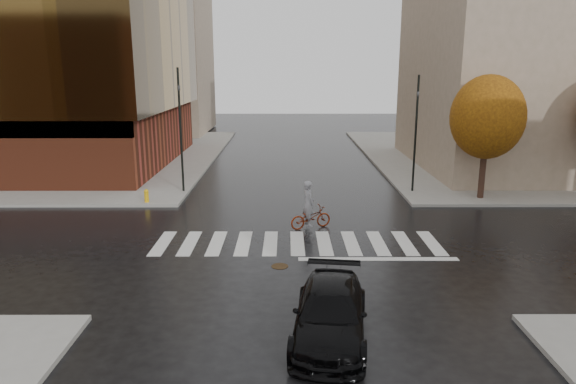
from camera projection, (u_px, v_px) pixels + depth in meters
name	position (u px, v px, depth m)	size (l,w,h in m)	color
ground	(298.00, 247.00, 20.45)	(120.00, 120.00, 0.00)	black
sidewalk_nw	(28.00, 156.00, 40.78)	(30.00, 30.00, 0.15)	gray
sidewalk_ne	(555.00, 156.00, 40.89)	(30.00, 30.00, 0.15)	gray
crosswalk	(297.00, 243.00, 20.94)	(12.00, 3.00, 0.01)	silver
building_ne_tan	(543.00, 34.00, 34.83)	(16.00, 16.00, 18.00)	gray
building_nw_far	(139.00, 36.00, 53.94)	(14.00, 12.00, 20.00)	gray
tree_ne_a	(487.00, 117.00, 26.61)	(3.80, 3.80, 6.50)	black
sedan	(330.00, 313.00, 13.55)	(1.90, 4.66, 1.35)	black
cyclist	(310.00, 212.00, 22.71)	(2.01, 1.35, 2.17)	maroon
traffic_light_nw	(180.00, 123.00, 28.23)	(0.18, 0.16, 6.83)	black
traffic_light_ne	(416.00, 128.00, 28.32)	(0.14, 0.17, 6.44)	black
fire_hydrant	(146.00, 195.00, 26.62)	(0.25, 0.25, 0.69)	#E6AC0D
manhole	(280.00, 266.00, 18.51)	(0.61, 0.61, 0.01)	#3D2A16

